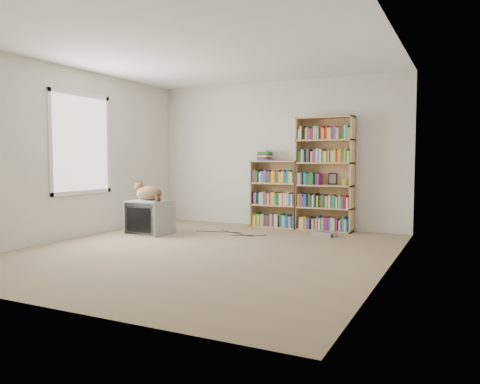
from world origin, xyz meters
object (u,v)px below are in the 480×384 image
at_px(bookcase_short, 276,197).
at_px(bookcase_tall, 325,177).
at_px(cat, 150,195).
at_px(dvd_player, 325,234).
at_px(crt_tv, 150,217).

bearing_deg(bookcase_short, bookcase_tall, -0.01).
xyz_separation_m(cat, bookcase_tall, (2.36, 1.51, 0.27)).
bearing_deg(dvd_player, bookcase_tall, 119.62).
bearing_deg(dvd_player, cat, -146.62).
distance_m(cat, bookcase_short, 2.13).
distance_m(bookcase_short, dvd_player, 1.27).
height_order(crt_tv, cat, cat).
distance_m(cat, dvd_player, 2.76).
relative_size(crt_tv, bookcase_tall, 0.33).
bearing_deg(crt_tv, dvd_player, 21.40).
height_order(cat, bookcase_short, bookcase_short).
distance_m(crt_tv, bookcase_short, 2.15).
bearing_deg(crt_tv, bookcase_tall, 33.56).
bearing_deg(cat, dvd_player, 20.80).
height_order(cat, dvd_player, cat).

